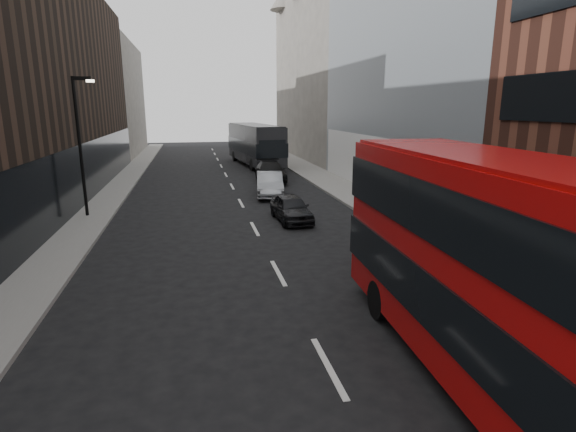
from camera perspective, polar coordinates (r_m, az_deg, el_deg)
ground at (r=9.15m, az=9.19°, el=-24.97°), size 140.00×140.00×0.00m
sidewalk_right at (r=33.71m, az=5.87°, el=4.04°), size 3.00×80.00×0.15m
sidewalk_left at (r=32.53m, az=-21.15°, el=2.83°), size 2.00×80.00×0.15m
building_modern_block at (r=31.35m, az=16.17°, el=20.91°), size 5.03×22.00×20.00m
building_victorian at (r=52.70m, az=3.73°, el=17.99°), size 6.50×24.00×21.00m
building_left_mid at (r=37.66m, az=-26.34°, el=14.33°), size 5.00×24.00×14.00m
building_left_far at (r=59.26m, az=-21.15°, el=13.60°), size 5.00×20.00×13.00m
street_lamp at (r=25.25m, az=-24.83°, el=9.03°), size 1.06×0.22×7.00m
red_bus at (r=9.51m, az=26.96°, el=-6.53°), size 3.31×11.92×4.76m
grey_bus at (r=45.16m, az=-4.23°, el=9.16°), size 4.25×12.63×4.00m
car_a at (r=22.90m, az=0.40°, el=1.04°), size 1.79×4.02×1.34m
car_b at (r=29.41m, az=-2.35°, el=4.08°), size 2.26×4.90×1.56m
car_c at (r=35.07m, az=-2.27°, el=5.65°), size 2.64×5.58×1.57m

